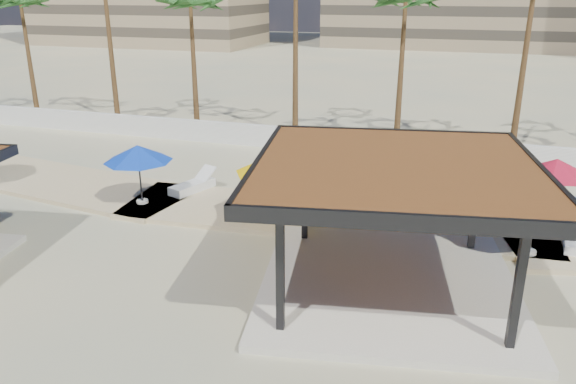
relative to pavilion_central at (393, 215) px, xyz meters
name	(u,v)px	position (x,y,z in m)	size (l,w,h in m)	color
ground	(197,304)	(-4.89, -2.48, -2.30)	(200.00, 200.00, 0.00)	#CEBA89
promenade	(333,212)	(-2.89, 5.18, -2.24)	(44.45, 7.97, 0.24)	#C6B284
boundary_wall	(333,142)	(-4.89, 13.52, -1.70)	(56.00, 0.30, 1.20)	silver
pavilion_central	(393,215)	(0.00, 0.00, 0.00)	(8.79, 8.79, 3.85)	beige
umbrella_b	(275,163)	(-4.59, 3.34, 0.10)	(3.28, 3.28, 2.58)	beige
umbrella_c	(556,167)	(4.92, 6.72, -0.15)	(3.08, 3.08, 2.29)	beige
umbrella_d	(538,189)	(3.99, 3.32, 0.07)	(3.22, 3.22, 2.55)	beige
umbrella_f	(138,154)	(-10.26, 3.49, -0.09)	(3.09, 3.09, 2.36)	beige
lounger_a	(193,186)	(-9.00, 5.44, -1.92)	(1.40, 2.32, 0.84)	white
lounger_b	(574,240)	(5.48, 4.47, -1.94)	(0.81, 2.01, 0.74)	white
lounger_c	(547,213)	(4.87, 6.74, -1.93)	(0.85, 2.09, 0.77)	white
palm_a	(21,6)	(-25.89, 15.82, 4.89)	(3.00, 3.00, 8.29)	brown
palm_c	(191,7)	(-13.89, 15.62, 4.90)	(3.00, 3.00, 8.30)	brown
palm_e	(405,5)	(-1.89, 15.92, 5.10)	(3.00, 3.00, 8.52)	brown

